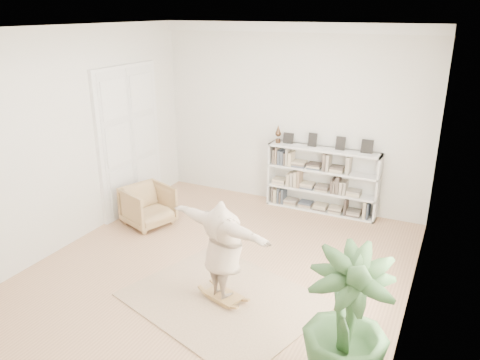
# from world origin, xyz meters

# --- Properties ---
(floor) EXTENTS (6.00, 6.00, 0.00)m
(floor) POSITION_xyz_m (0.00, 0.00, 0.00)
(floor) COLOR #A67856
(floor) RESTS_ON ground
(room_shell) EXTENTS (6.00, 6.00, 6.00)m
(room_shell) POSITION_xyz_m (0.00, 2.94, 3.51)
(room_shell) COLOR silver
(room_shell) RESTS_ON floor
(doors) EXTENTS (0.09, 1.78, 2.92)m
(doors) POSITION_xyz_m (-2.70, 1.30, 1.40)
(doors) COLOR white
(doors) RESTS_ON floor
(bookshelf) EXTENTS (2.20, 0.35, 1.64)m
(bookshelf) POSITION_xyz_m (0.74, 2.82, 0.64)
(bookshelf) COLOR silver
(bookshelf) RESTS_ON floor
(armchair) EXTENTS (1.04, 1.03, 0.75)m
(armchair) POSITION_xyz_m (-1.98, 0.79, 0.37)
(armchair) COLOR tan
(armchair) RESTS_ON floor
(rug) EXTENTS (2.98, 2.65, 0.02)m
(rug) POSITION_xyz_m (0.43, -0.78, 0.01)
(rug) COLOR tan
(rug) RESTS_ON floor
(rocker_board) EXTENTS (0.59, 0.45, 0.11)m
(rocker_board) POSITION_xyz_m (0.43, -0.78, 0.07)
(rocker_board) COLOR #9C733E
(rocker_board) RESTS_ON rug
(person) EXTENTS (1.81, 0.97, 1.42)m
(person) POSITION_xyz_m (0.43, -0.78, 0.84)
(person) COLOR #BEA68E
(person) RESTS_ON rocker_board
(houseplant) EXTENTS (1.13, 1.13, 1.61)m
(houseplant) POSITION_xyz_m (2.30, -1.61, 0.80)
(houseplant) COLOR #2F5128
(houseplant) RESTS_ON floor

